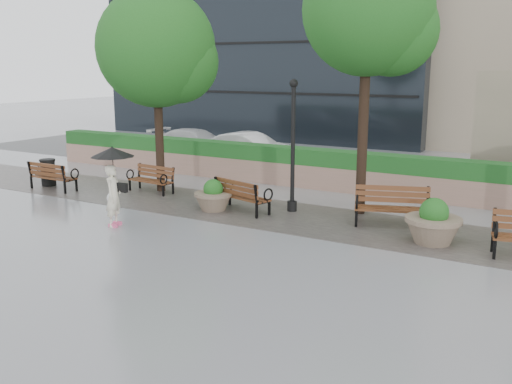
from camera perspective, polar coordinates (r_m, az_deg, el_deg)
The scene contains 17 objects.
ground at distance 14.05m, azimuth -5.40°, elevation -4.73°, with size 100.00×100.00×0.00m, color gray.
cobble_strip at distance 16.49m, azimuth 0.63°, elevation -2.05°, with size 28.00×3.20×0.01m, color #383330.
hedge_wall at distance 19.86m, azimuth 6.30°, elevation 2.31°, with size 24.00×0.80×1.35m.
asphalt_street at distance 23.64m, azimuth 10.18°, elevation 2.19°, with size 40.00×7.00×0.00m, color black.
bench_0 at distance 20.65m, azimuth -19.61°, elevation 0.97°, with size 1.77×0.72×0.94m.
bench_1 at distance 19.38m, azimuth -10.44°, elevation 0.72°, with size 1.69×0.79×0.88m.
bench_2 at distance 16.53m, azimuth -1.37°, elevation -1.03°, with size 1.88×1.16×0.95m.
bench_3 at distance 15.46m, azimuth 13.42°, elevation -2.23°, with size 2.06×1.35×1.04m.
planter_left at distance 16.70m, azimuth -4.29°, elevation -0.63°, with size 1.11×1.11×0.93m.
planter_right at distance 14.18m, azimuth 17.30°, elevation -3.25°, with size 1.33×1.33×1.11m.
trash_bin at distance 21.39m, azimuth -20.06°, elevation 1.78°, with size 0.54×0.54×0.90m, color black.
lamppost at distance 16.35m, azimuth 3.69°, elevation 3.73°, with size 0.28×0.28×3.80m.
tree_0 at distance 19.14m, azimuth -9.44°, elevation 13.68°, with size 3.86×3.83×6.64m.
tree_1 at distance 16.23m, azimuth 11.72°, elevation 16.88°, with size 3.59×3.52×7.37m.
car_left at distance 26.44m, azimuth -5.96°, elevation 4.83°, with size 1.84×4.52×1.31m, color silver.
car_right at distance 24.52m, azimuth -0.61°, elevation 4.36°, with size 1.43×4.11×1.36m, color silver.
pedestrian at distance 15.33m, azimuth -14.09°, elevation 1.30°, with size 1.14×1.14×2.09m.
Camera 1 is at (7.81, -10.92, 4.14)m, focal length 40.00 mm.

